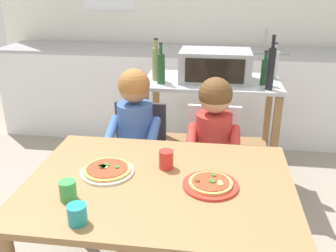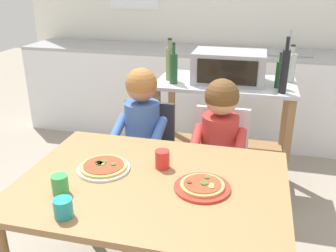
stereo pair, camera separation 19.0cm
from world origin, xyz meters
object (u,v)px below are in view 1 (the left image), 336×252
object	(u,v)px
toaster_oven	(215,66)
bottle_brown_beer	(264,71)
pizza_plate_white	(107,170)
drinking_cup_red	(166,159)
dining_chair_right	(212,160)
child_in_red_shirt	(213,140)
bottle_tall_green_wine	(161,68)
dining_table	(159,200)
drinking_cup_teal	(77,214)
dining_chair_left	(139,156)
kitchen_island_cart	(210,117)
bottle_clear_vinegar	(271,68)
child_in_blue_striped_shirt	(134,134)
pizza_plate_red_rimmed	(211,184)
bottle_slim_sauce	(273,64)
drinking_cup_green	(68,190)
bottle_squat_spirits	(156,63)

from	to	relation	value
toaster_oven	bottle_brown_beer	distance (m)	0.36
pizza_plate_white	drinking_cup_red	distance (m)	0.29
toaster_oven	dining_chair_right	bearing A→B (deg)	-88.29
child_in_red_shirt	bottle_tall_green_wine	bearing A→B (deg)	127.73
drinking_cup_red	pizza_plate_white	bearing A→B (deg)	-161.96
dining_table	child_in_red_shirt	distance (m)	0.65
dining_table	drinking_cup_teal	size ratio (longest dim) A/B	15.60
dining_chair_left	child_in_red_shirt	size ratio (longest dim) A/B	0.79
kitchen_island_cart	dining_chair_right	xyz separation A→B (m)	(0.03, -0.54, -0.10)
bottle_brown_beer	dining_chair_right	size ratio (longest dim) A/B	0.30
drinking_cup_red	dining_table	bearing A→B (deg)	-96.27
kitchen_island_cart	drinking_cup_red	bearing A→B (deg)	-99.29
drinking_cup_teal	bottle_brown_beer	bearing A→B (deg)	61.73
kitchen_island_cart	bottle_clear_vinegar	distance (m)	0.62
pizza_plate_white	child_in_blue_striped_shirt	bearing A→B (deg)	89.98
bottle_tall_green_wine	drinking_cup_red	distance (m)	1.03
dining_table	drinking_cup_red	world-z (taller)	drinking_cup_red
bottle_clear_vinegar	pizza_plate_white	world-z (taller)	bottle_clear_vinegar
drinking_cup_red	child_in_red_shirt	bearing A→B (deg)	65.31
dining_chair_right	drinking_cup_teal	xyz separation A→B (m)	(-0.49, -1.07, 0.29)
kitchen_island_cart	pizza_plate_red_rimmed	distance (m)	1.29
kitchen_island_cart	pizza_plate_white	bearing A→B (deg)	-110.47
bottle_slim_sauce	drinking_cup_red	size ratio (longest dim) A/B	2.98
kitchen_island_cart	child_in_red_shirt	distance (m)	0.66
kitchen_island_cart	drinking_cup_teal	size ratio (longest dim) A/B	12.97
bottle_clear_vinegar	drinking_cup_green	size ratio (longest dim) A/B	4.33
bottle_clear_vinegar	drinking_cup_red	world-z (taller)	bottle_clear_vinegar
drinking_cup_green	pizza_plate_red_rimmed	bearing A→B (deg)	17.20
dining_table	dining_chair_left	distance (m)	0.77
kitchen_island_cart	bottle_slim_sauce	size ratio (longest dim) A/B	3.74
toaster_oven	bottle_clear_vinegar	size ratio (longest dim) A/B	1.39
kitchen_island_cart	dining_chair_right	distance (m)	0.55
bottle_squat_spirits	child_in_red_shirt	xyz separation A→B (m)	(0.45, -0.60, -0.32)
child_in_red_shirt	dining_table	bearing A→B (deg)	-111.05
kitchen_island_cart	drinking_cup_green	world-z (taller)	kitchen_island_cart
bottle_squat_spirits	child_in_blue_striped_shirt	bearing A→B (deg)	-93.99
child_in_blue_striped_shirt	drinking_cup_green	xyz separation A→B (m)	(-0.10, -0.79, 0.08)
bottle_brown_beer	drinking_cup_green	distance (m)	1.67
child_in_red_shirt	bottle_brown_beer	bearing A→B (deg)	60.02
dining_chair_left	drinking_cup_green	xyz separation A→B (m)	(-0.10, -0.91, 0.29)
bottle_squat_spirits	dining_chair_left	size ratio (longest dim) A/B	0.38
bottle_tall_green_wine	pizza_plate_red_rimmed	size ratio (longest dim) A/B	1.18
dining_table	child_in_blue_striped_shirt	bearing A→B (deg)	113.11
dining_chair_left	pizza_plate_white	size ratio (longest dim) A/B	3.21
kitchen_island_cart	pizza_plate_red_rimmed	bearing A→B (deg)	-88.45
bottle_slim_sauce	bottle_clear_vinegar	size ratio (longest dim) A/B	0.73
bottle_clear_vinegar	dining_table	xyz separation A→B (m)	(-0.59, -1.07, -0.40)
dining_chair_left	child_in_blue_striped_shirt	distance (m)	0.24
bottle_brown_beer	bottle_squat_spirits	world-z (taller)	bottle_squat_spirits
drinking_cup_green	bottle_squat_spirits	bearing A→B (deg)	84.35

